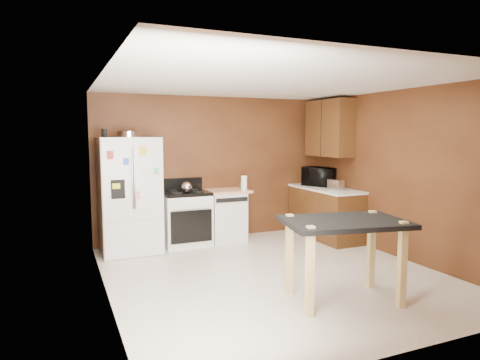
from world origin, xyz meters
TOP-DOWN VIEW (x-y plane):
  - floor at (0.00, 0.00)m, footprint 4.50×4.50m
  - ceiling at (0.00, 0.00)m, footprint 4.50×4.50m
  - wall_back at (0.00, 2.25)m, footprint 4.20×0.00m
  - wall_front at (0.00, -2.25)m, footprint 4.20×0.00m
  - wall_left at (-2.10, 0.00)m, footprint 0.00×4.50m
  - wall_right at (2.10, 0.00)m, footprint 0.00×4.50m
  - roasting_pan at (-1.54, 1.86)m, footprint 0.36×0.36m
  - pen_cup at (-1.91, 1.73)m, footprint 0.08×0.08m
  - kettle at (-0.65, 1.81)m, footprint 0.18×0.18m
  - paper_towel at (0.37, 1.81)m, footprint 0.11×0.11m
  - green_canister at (0.42, 1.96)m, footprint 0.12×0.12m
  - toaster at (1.75, 1.08)m, footprint 0.20×0.28m
  - microwave at (1.83, 1.73)m, footprint 0.58×0.67m
  - refrigerator at (-1.55, 1.86)m, footprint 0.90×0.80m
  - gas_range at (-0.64, 1.92)m, footprint 0.76×0.68m
  - dishwasher at (0.08, 1.95)m, footprint 0.78×0.63m
  - right_cabinets at (1.84, 1.48)m, footprint 0.63×1.58m
  - island at (0.30, -1.09)m, footprint 1.45×1.10m

SIDE VIEW (x-z plane):
  - floor at x=0.00m, z-range 0.00..0.00m
  - dishwasher at x=0.08m, z-range 0.01..0.90m
  - gas_range at x=-0.64m, z-range -0.09..1.01m
  - island at x=0.30m, z-range 0.31..1.25m
  - refrigerator at x=-1.55m, z-range 0.00..1.80m
  - right_cabinets at x=1.84m, z-range -0.32..2.13m
  - green_canister at x=0.42m, z-range 0.89..1.00m
  - kettle at x=-0.65m, z-range 0.90..1.08m
  - toaster at x=1.75m, z-range 0.90..1.08m
  - paper_towel at x=0.37m, z-range 0.89..1.14m
  - microwave at x=1.83m, z-range 0.90..1.21m
  - wall_back at x=0.00m, z-range -0.85..3.35m
  - wall_front at x=0.00m, z-range -0.85..3.35m
  - wall_left at x=-2.10m, z-range -1.00..3.50m
  - wall_right at x=2.10m, z-range -1.00..3.50m
  - roasting_pan at x=-1.54m, z-range 1.80..1.89m
  - pen_cup at x=-1.91m, z-range 1.80..1.93m
  - ceiling at x=0.00m, z-range 2.50..2.50m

